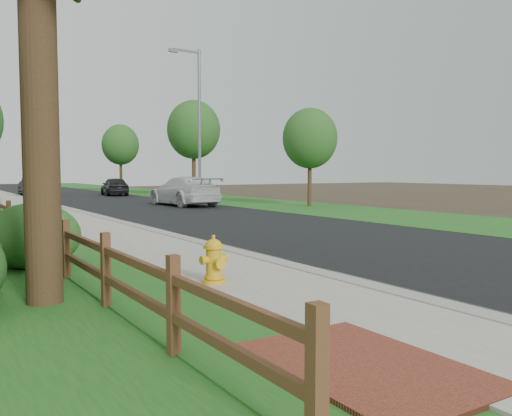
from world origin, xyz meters
TOP-DOWN VIEW (x-y plane):
  - ground at (0.00, 0.00)m, footprint 120.00×120.00m
  - road at (4.60, 35.00)m, footprint 8.00×90.00m
  - curb at (0.40, 35.00)m, footprint 0.40×90.00m
  - wet_gutter at (0.75, 35.00)m, footprint 0.50×90.00m
  - sidewalk at (-0.90, 35.00)m, footprint 2.20×90.00m
  - verge_far at (11.50, 35.00)m, footprint 6.00×90.00m
  - brick_patch at (-2.20, -1.00)m, footprint 1.60×2.40m
  - ranch_fence at (-3.60, 6.40)m, footprint 0.12×16.92m
  - fire_hydrant at (-1.70, 3.13)m, footprint 0.52×0.42m
  - white_suv at (6.73, 22.82)m, footprint 2.43×5.63m
  - dark_car_mid at (7.20, 36.85)m, footprint 2.27×4.39m
  - dark_car_far at (2.00, 40.17)m, footprint 3.27×5.29m
  - streetlight at (9.48, 26.81)m, footprint 2.23×0.39m
  - boulder at (-3.90, 7.81)m, footprint 1.22×1.08m
  - shrub_c at (-3.90, 6.72)m, footprint 2.42×2.42m
  - tree_near_right at (12.11, 18.44)m, footprint 2.95×2.95m
  - tree_mid_right at (11.59, 31.74)m, footprint 3.93×3.93m
  - tree_far_right at (9.75, 43.10)m, footprint 3.30×3.30m

SIDE VIEW (x-z plane):
  - ground at x=0.00m, z-range 0.00..0.00m
  - road at x=4.60m, z-range 0.00..0.02m
  - verge_far at x=11.50m, z-range 0.00..0.04m
  - wet_gutter at x=0.75m, z-range 0.02..0.02m
  - sidewalk at x=-0.90m, z-range 0.00..0.10m
  - brick_patch at x=-2.20m, z-range 0.00..0.11m
  - curb at x=0.40m, z-range 0.00..0.12m
  - boulder at x=-3.90m, z-range 0.00..0.67m
  - fire_hydrant at x=-1.70m, z-range 0.07..0.88m
  - ranch_fence at x=-3.60m, z-range 0.07..1.17m
  - shrub_c at x=-3.90m, z-range 0.00..1.33m
  - dark_car_mid at x=7.20m, z-range 0.02..1.45m
  - white_suv at x=6.73m, z-range 0.02..1.63m
  - dark_car_far at x=2.00m, z-range 0.02..1.66m
  - tree_near_right at x=12.11m, z-range 1.02..6.33m
  - tree_far_right at x=9.75m, z-range 1.21..7.30m
  - tree_mid_right at x=11.59m, z-range 1.39..8.52m
  - streetlight at x=9.48m, z-range 0.64..10.30m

